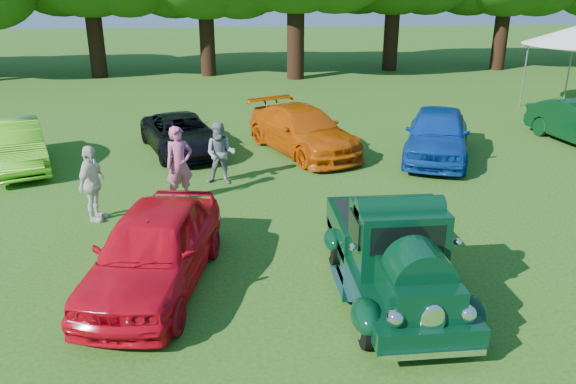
{
  "coord_description": "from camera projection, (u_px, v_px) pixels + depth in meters",
  "views": [
    {
      "loc": [
        -1.36,
        -9.43,
        5.34
      ],
      "look_at": [
        -0.24,
        1.66,
        1.1
      ],
      "focal_mm": 35.0,
      "sensor_mm": 36.0,
      "label": 1
    }
  ],
  "objects": [
    {
      "name": "spectator_white",
      "position": [
        92.0,
        184.0,
        12.96
      ],
      "size": [
        0.7,
        1.14,
        1.82
      ],
      "primitive_type": "imported",
      "rotation": [
        0.0,
        0.0,
        1.32
      ],
      "color": "silver",
      "rests_on": "ground"
    },
    {
      "name": "back_car_lime",
      "position": [
        16.0,
        145.0,
        16.73
      ],
      "size": [
        2.97,
        4.47,
        1.39
      ],
      "primitive_type": "imported",
      "rotation": [
        0.0,
        0.0,
        0.39
      ],
      "color": "#54C119",
      "rests_on": "ground"
    },
    {
      "name": "red_convertible",
      "position": [
        154.0,
        249.0,
        10.17
      ],
      "size": [
        2.63,
        4.74,
        1.52
      ],
      "primitive_type": "imported",
      "rotation": [
        0.0,
        0.0,
        -0.19
      ],
      "color": "red",
      "rests_on": "ground"
    },
    {
      "name": "back_car_blue",
      "position": [
        437.0,
        134.0,
        17.58
      ],
      "size": [
        3.5,
        5.06,
        1.6
      ],
      "primitive_type": "imported",
      "rotation": [
        0.0,
        0.0,
        -0.38
      ],
      "color": "navy",
      "rests_on": "ground"
    },
    {
      "name": "spectator_grey",
      "position": [
        221.0,
        153.0,
        15.37
      ],
      "size": [
        0.95,
        0.8,
        1.73
      ],
      "primitive_type": "imported",
      "rotation": [
        0.0,
        0.0,
        -0.18
      ],
      "color": "gray",
      "rests_on": "ground"
    },
    {
      "name": "back_car_orange",
      "position": [
        303.0,
        130.0,
        18.27
      ],
      "size": [
        3.84,
        5.42,
        1.46
      ],
      "primitive_type": "imported",
      "rotation": [
        0.0,
        0.0,
        0.4
      ],
      "color": "#BD4906",
      "rests_on": "ground"
    },
    {
      "name": "ground",
      "position": [
        309.0,
        275.0,
        10.8
      ],
      "size": [
        120.0,
        120.0,
        0.0
      ],
      "primitive_type": "plane",
      "color": "#1F4D12",
      "rests_on": "ground"
    },
    {
      "name": "spectator_pink",
      "position": [
        179.0,
        165.0,
        14.08
      ],
      "size": [
        0.85,
        0.75,
        1.96
      ],
      "primitive_type": "imported",
      "rotation": [
        0.0,
        0.0,
        0.49
      ],
      "color": "#C24F7A",
      "rests_on": "ground"
    },
    {
      "name": "hero_pickup",
      "position": [
        393.0,
        254.0,
        9.94
      ],
      "size": [
        2.11,
        4.54,
        1.77
      ],
      "color": "black",
      "rests_on": "ground"
    },
    {
      "name": "back_car_black",
      "position": [
        182.0,
        134.0,
        18.28
      ],
      "size": [
        3.3,
        4.79,
        1.22
      ],
      "primitive_type": "imported",
      "rotation": [
        0.0,
        0.0,
        0.32
      ],
      "color": "black",
      "rests_on": "ground"
    }
  ]
}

